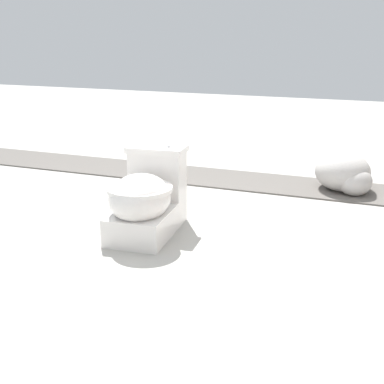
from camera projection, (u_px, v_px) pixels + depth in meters
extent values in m
plane|color=#A8A59E|center=(127.00, 233.00, 3.32)|extent=(14.00, 14.00, 0.00)
cube|color=#605B56|center=(260.00, 182.00, 4.38)|extent=(0.56, 8.00, 0.01)
cube|color=white|center=(147.00, 220.00, 3.30)|extent=(0.63, 0.39, 0.17)
ellipsoid|color=white|center=(140.00, 198.00, 3.15)|extent=(0.47, 0.39, 0.28)
cylinder|color=white|center=(140.00, 189.00, 3.14)|extent=(0.42, 0.42, 0.03)
cube|color=white|center=(157.00, 175.00, 3.42)|extent=(0.21, 0.35, 0.30)
cube|color=white|center=(157.00, 149.00, 3.37)|extent=(0.23, 0.38, 0.04)
cylinder|color=silver|center=(169.00, 146.00, 3.34)|extent=(0.02, 0.02, 0.01)
ellipsoid|color=#B7B2AD|center=(342.00, 171.00, 4.16)|extent=(0.59, 0.56, 0.30)
ellipsoid|color=#B7B2AD|center=(355.00, 182.00, 4.04)|extent=(0.33, 0.31, 0.21)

